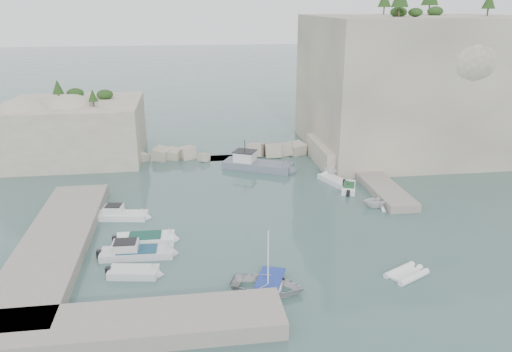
{
  "coord_description": "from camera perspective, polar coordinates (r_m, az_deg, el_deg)",
  "views": [
    {
      "loc": [
        -6.31,
        -38.16,
        18.56
      ],
      "look_at": [
        0.0,
        6.0,
        3.0
      ],
      "focal_mm": 35.0,
      "sensor_mm": 36.0,
      "label": 1
    }
  ],
  "objects": [
    {
      "name": "ground",
      "position": [
        42.9,
        1.14,
        -6.41
      ],
      "size": [
        400.0,
        400.0,
        0.0
      ],
      "primitive_type": "plane",
      "color": "#41615E",
      "rests_on": "ground"
    },
    {
      "name": "cliff_east",
      "position": [
        68.56,
        17.55,
        9.92
      ],
      "size": [
        26.0,
        22.0,
        17.0
      ],
      "primitive_type": "cube",
      "color": "beige",
      "rests_on": "ground"
    },
    {
      "name": "cliff_terrace",
      "position": [
        61.86,
        10.42,
        2.65
      ],
      "size": [
        8.0,
        10.0,
        2.5
      ],
      "primitive_type": "cube",
      "color": "beige",
      "rests_on": "ground"
    },
    {
      "name": "outcrop_west",
      "position": [
        66.36,
        -19.89,
        4.96
      ],
      "size": [
        16.0,
        14.0,
        7.0
      ],
      "primitive_type": "cube",
      "color": "beige",
      "rests_on": "ground"
    },
    {
      "name": "quay_west",
      "position": [
        42.65,
        -21.98,
        -7.26
      ],
      "size": [
        5.0,
        24.0,
        1.1
      ],
      "primitive_type": "cube",
      "color": "#9E9689",
      "rests_on": "ground"
    },
    {
      "name": "quay_south",
      "position": [
        31.56,
        -13.9,
        -16.21
      ],
      "size": [
        18.0,
        4.0,
        1.1
      ],
      "primitive_type": "cube",
      "color": "#9E9689",
      "rests_on": "ground"
    },
    {
      "name": "ledge_east",
      "position": [
        55.15,
        13.42,
        -0.54
      ],
      "size": [
        3.0,
        16.0,
        0.8
      ],
      "primitive_type": "cube",
      "color": "#9E9689",
      "rests_on": "ground"
    },
    {
      "name": "breakwater",
      "position": [
        62.98,
        -2.96,
        2.73
      ],
      "size": [
        28.0,
        3.0,
        1.4
      ],
      "primitive_type": "cube",
      "color": "beige",
      "rests_on": "ground"
    },
    {
      "name": "motorboat_d",
      "position": [
        40.11,
        -13.4,
        -8.9
      ],
      "size": [
        6.13,
        2.04,
        1.4
      ],
      "primitive_type": null,
      "rotation": [
        0.0,
        0.0,
        -0.04
      ],
      "color": "silver",
      "rests_on": "ground"
    },
    {
      "name": "motorboat_e",
      "position": [
        37.57,
        -13.78,
        -10.99
      ],
      "size": [
        4.06,
        2.17,
        0.7
      ],
      "primitive_type": null,
      "rotation": [
        0.0,
        0.0,
        -0.16
      ],
      "color": "silver",
      "rests_on": "ground"
    },
    {
      "name": "motorboat_c",
      "position": [
        42.21,
        -12.51,
        -7.35
      ],
      "size": [
        5.21,
        1.98,
        0.7
      ],
      "primitive_type": null,
      "rotation": [
        0.0,
        0.0,
        -0.02
      ],
      "color": "white",
      "rests_on": "ground"
    },
    {
      "name": "motorboat_b",
      "position": [
        47.05,
        -15.05,
        -4.71
      ],
      "size": [
        5.17,
        2.37,
        1.4
      ],
      "primitive_type": null,
      "rotation": [
        0.0,
        0.0,
        -0.15
      ],
      "color": "white",
      "rests_on": "ground"
    },
    {
      "name": "rowboat",
      "position": [
        34.85,
        1.37,
        -12.95
      ],
      "size": [
        6.0,
        5.17,
        1.04
      ],
      "primitive_type": "imported",
      "rotation": [
        0.0,
        0.0,
        1.2
      ],
      "color": "silver",
      "rests_on": "ground"
    },
    {
      "name": "inflatable_dinghy",
      "position": [
        38.05,
        16.81,
        -10.88
      ],
      "size": [
        3.65,
        2.94,
        0.44
      ],
      "primitive_type": null,
      "rotation": [
        0.0,
        0.0,
        0.49
      ],
      "color": "white",
      "rests_on": "ground"
    },
    {
      "name": "tender_east_a",
      "position": [
        49.34,
        13.69,
        -3.45
      ],
      "size": [
        3.17,
        2.74,
        1.66
      ],
      "primitive_type": "imported",
      "rotation": [
        0.0,
        0.0,
        1.57
      ],
      "color": "white",
      "rests_on": "ground"
    },
    {
      "name": "tender_east_b",
      "position": [
        53.05,
        10.53,
        -1.59
      ],
      "size": [
        2.57,
        4.13,
        0.7
      ],
      "primitive_type": null,
      "rotation": [
        0.0,
        0.0,
        1.23
      ],
      "color": "white",
      "rests_on": "ground"
    },
    {
      "name": "tender_east_c",
      "position": [
        54.77,
        8.99,
        -0.82
      ],
      "size": [
        3.16,
        5.05,
        0.7
      ],
      "primitive_type": null,
      "rotation": [
        0.0,
        0.0,
        1.93
      ],
      "color": "white",
      "rests_on": "ground"
    },
    {
      "name": "tender_east_d",
      "position": [
        57.17,
        9.58,
        0.01
      ],
      "size": [
        4.33,
        1.8,
        1.64
      ],
      "primitive_type": "imported",
      "rotation": [
        0.0,
        0.0,
        1.62
      ],
      "color": "white",
      "rests_on": "ground"
    },
    {
      "name": "work_boat",
      "position": [
        58.71,
        0.2,
        0.8
      ],
      "size": [
        9.08,
        6.33,
        2.2
      ],
      "primitive_type": null,
      "rotation": [
        0.0,
        0.0,
        -0.47
      ],
      "color": "slate",
      "rests_on": "ground"
    },
    {
      "name": "rowboat_mast",
      "position": [
        33.53,
        1.4,
        -9.16
      ],
      "size": [
        0.1,
        0.1,
        4.2
      ],
      "primitive_type": "cylinder",
      "color": "white",
      "rests_on": "rowboat"
    },
    {
      "name": "vegetation",
      "position": [
        67.06,
        13.66,
        18.18
      ],
      "size": [
        53.48,
        13.88,
        13.4
      ],
      "color": "#1E4219",
      "rests_on": "ground"
    }
  ]
}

